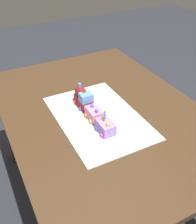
{
  "coord_description": "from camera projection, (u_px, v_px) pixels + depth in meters",
  "views": [
    {
      "loc": [
        1.02,
        -0.55,
        1.56
      ],
      "look_at": [
        0.06,
        -0.05,
        0.77
      ],
      "focal_mm": 42.31,
      "sensor_mm": 36.0,
      "label": 1
    }
  ],
  "objects": [
    {
      "name": "ground_plane",
      "position": [
        101.0,
        195.0,
        1.85
      ],
      "size": [
        8.0,
        8.0,
        0.0
      ],
      "primitive_type": "plane",
      "color": "#2D3038"
    },
    {
      "name": "dining_table",
      "position": [
        102.0,
        125.0,
        1.48
      ],
      "size": [
        1.4,
        1.0,
        0.74
      ],
      "color": "#4C331E",
      "rests_on": "ground"
    },
    {
      "name": "cake_board",
      "position": [
        98.0,
        117.0,
        1.36
      ],
      "size": [
        0.6,
        0.4,
        0.0
      ],
      "primitive_type": "cube",
      "color": "silver",
      "rests_on": "dining_table"
    },
    {
      "name": "cake_locomotive",
      "position": [
        84.0,
        98.0,
        1.41
      ],
      "size": [
        0.14,
        0.08,
        0.12
      ],
      "color": "maroon",
      "rests_on": "cake_board"
    },
    {
      "name": "cake_car_gondola_bubblegum",
      "position": [
        94.0,
        114.0,
        1.33
      ],
      "size": [
        0.1,
        0.08,
        0.07
      ],
      "color": "pink",
      "rests_on": "cake_board"
    },
    {
      "name": "cake_car_tanker_lavender",
      "position": [
        105.0,
        127.0,
        1.25
      ],
      "size": [
        0.1,
        0.08,
        0.07
      ],
      "color": "#AD84E0",
      "rests_on": "cake_board"
    },
    {
      "name": "birthday_candle",
      "position": [
        105.0,
        114.0,
        1.21
      ],
      "size": [
        0.01,
        0.01,
        0.06
      ],
      "color": "#4CA5E5",
      "rests_on": "cake_car_tanker_lavender"
    }
  ]
}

